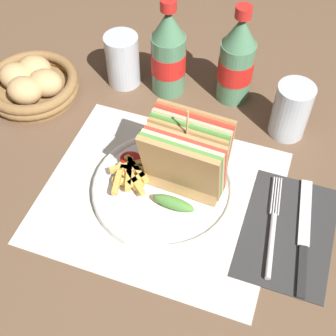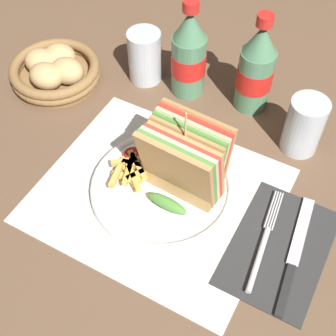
# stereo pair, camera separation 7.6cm
# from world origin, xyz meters

# --- Properties ---
(ground_plane) EXTENTS (4.00, 4.00, 0.00)m
(ground_plane) POSITION_xyz_m (0.00, 0.00, 0.00)
(ground_plane) COLOR brown
(placemat) EXTENTS (0.38, 0.33, 0.00)m
(placemat) POSITION_xyz_m (0.01, 0.01, 0.00)
(placemat) COLOR silver
(placemat) RESTS_ON ground_plane
(plate_main) EXTENTS (0.24, 0.24, 0.02)m
(plate_main) POSITION_xyz_m (0.01, 0.02, 0.01)
(plate_main) COLOR white
(plate_main) RESTS_ON ground_plane
(club_sandwich) EXTENTS (0.13, 0.11, 0.17)m
(club_sandwich) POSITION_xyz_m (0.04, 0.03, 0.08)
(club_sandwich) COLOR tan
(club_sandwich) RESTS_ON plate_main
(fries_pile) EXTENTS (0.09, 0.09, 0.02)m
(fries_pile) POSITION_xyz_m (-0.04, 0.01, 0.03)
(fries_pile) COLOR gold
(fries_pile) RESTS_ON plate_main
(ketchup_blob) EXTENTS (0.04, 0.03, 0.01)m
(ketchup_blob) POSITION_xyz_m (-0.06, 0.04, 0.03)
(ketchup_blob) COLOR maroon
(ketchup_blob) RESTS_ON plate_main
(napkin) EXTENTS (0.14, 0.21, 0.00)m
(napkin) POSITION_xyz_m (0.22, 0.01, 0.00)
(napkin) COLOR #2D2D2D
(napkin) RESTS_ON ground_plane
(fork) EXTENTS (0.03, 0.19, 0.01)m
(fork) POSITION_xyz_m (0.20, -0.01, 0.01)
(fork) COLOR silver
(fork) RESTS_ON napkin
(knife) EXTENTS (0.04, 0.21, 0.00)m
(knife) POSITION_xyz_m (0.24, 0.01, 0.01)
(knife) COLOR black
(knife) RESTS_ON napkin
(coke_bottle_near) EXTENTS (0.07, 0.07, 0.20)m
(coke_bottle_near) POSITION_xyz_m (-0.07, 0.26, 0.08)
(coke_bottle_near) COLOR #4C7F5B
(coke_bottle_near) RESTS_ON ground_plane
(coke_bottle_far) EXTENTS (0.07, 0.07, 0.20)m
(coke_bottle_far) POSITION_xyz_m (0.06, 0.28, 0.08)
(coke_bottle_far) COLOR #4C7F5B
(coke_bottle_far) RESTS_ON ground_plane
(glass_near) EXTENTS (0.07, 0.07, 0.11)m
(glass_near) POSITION_xyz_m (0.18, 0.22, 0.05)
(glass_near) COLOR silver
(glass_near) RESTS_ON ground_plane
(glass_far) EXTENTS (0.07, 0.07, 0.11)m
(glass_far) POSITION_xyz_m (-0.16, 0.25, 0.05)
(glass_far) COLOR silver
(glass_far) RESTS_ON ground_plane
(bread_basket) EXTENTS (0.18, 0.18, 0.06)m
(bread_basket) POSITION_xyz_m (-0.31, 0.16, 0.03)
(bread_basket) COLOR olive
(bread_basket) RESTS_ON ground_plane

